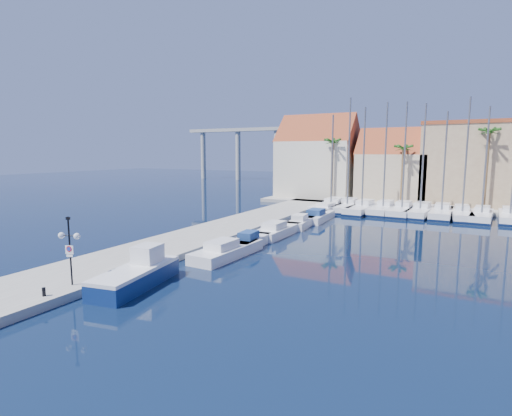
{
  "coord_description": "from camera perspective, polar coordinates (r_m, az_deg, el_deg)",
  "views": [
    {
      "loc": [
        12.12,
        -16.06,
        7.84
      ],
      "look_at": [
        -4.1,
        14.32,
        3.0
      ],
      "focal_mm": 28.0,
      "sensor_mm": 36.0,
      "label": 1
    }
  ],
  "objects": [
    {
      "name": "motorboat_west_2",
      "position": [
        37.82,
        2.99,
        -3.19
      ],
      "size": [
        2.25,
        6.9,
        1.4
      ],
      "rotation": [
        0.0,
        0.0,
        -0.01
      ],
      "color": "white",
      "rests_on": "ground"
    },
    {
      "name": "building_0",
      "position": [
        66.84,
        8.83,
        6.78
      ],
      "size": [
        12.3,
        9.0,
        13.5
      ],
      "color": "beige",
      "rests_on": "shore_north"
    },
    {
      "name": "viaduct",
      "position": [
        110.64,
        0.54,
        9.25
      ],
      "size": [
        48.0,
        2.2,
        14.45
      ],
      "color": "#9E9E99",
      "rests_on": "ground"
    },
    {
      "name": "sailboat_2",
      "position": [
        53.78,
        15.04,
        -0.0
      ],
      "size": [
        3.13,
        9.5,
        13.38
      ],
      "rotation": [
        0.0,
        0.0,
        -0.07
      ],
      "color": "white",
      "rests_on": "ground"
    },
    {
      "name": "motorboat_west_0",
      "position": [
        30.21,
        -4.25,
        -6.07
      ],
      "size": [
        2.53,
        7.09,
        1.4
      ],
      "rotation": [
        0.0,
        0.0,
        -0.04
      ],
      "color": "white",
      "rests_on": "ground"
    },
    {
      "name": "bollard",
      "position": [
        23.58,
        -28.04,
        -10.53
      ],
      "size": [
        0.18,
        0.18,
        0.45
      ],
      "primitive_type": "cylinder",
      "color": "black",
      "rests_on": "quay_west"
    },
    {
      "name": "sailboat_9",
      "position": [
        53.65,
        32.52,
        -0.96
      ],
      "size": [
        2.58,
        8.51,
        14.55
      ],
      "rotation": [
        0.0,
        0.0,
        -0.04
      ],
      "color": "white",
      "rests_on": "ground"
    },
    {
      "name": "motorboat_west_1",
      "position": [
        33.22,
        -0.76,
        -4.75
      ],
      "size": [
        2.05,
        5.3,
        1.4
      ],
      "rotation": [
        0.0,
        0.0,
        0.08
      ],
      "color": "white",
      "rests_on": "ground"
    },
    {
      "name": "sailboat_5",
      "position": [
        53.44,
        22.49,
        -0.38
      ],
      "size": [
        3.13,
        9.24,
        13.58
      ],
      "rotation": [
        0.0,
        0.0,
        -0.08
      ],
      "color": "white",
      "rests_on": "ground"
    },
    {
      "name": "sailboat_6",
      "position": [
        53.28,
        25.0,
        -0.55
      ],
      "size": [
        2.47,
        8.78,
        12.53
      ],
      "rotation": [
        0.0,
        0.0,
        -0.02
      ],
      "color": "white",
      "rests_on": "ground"
    },
    {
      "name": "quay_west",
      "position": [
        37.11,
        -7.3,
        -3.87
      ],
      "size": [
        6.0,
        77.0,
        0.5
      ],
      "primitive_type": "cube",
      "color": "gray",
      "rests_on": "ground"
    },
    {
      "name": "ground",
      "position": [
        21.59,
        -8.56,
        -13.38
      ],
      "size": [
        260.0,
        260.0,
        0.0
      ],
      "primitive_type": "plane",
      "color": "black",
      "rests_on": "ground"
    },
    {
      "name": "palm_0",
      "position": [
        60.83,
        10.9,
        9.03
      ],
      "size": [
        2.6,
        2.6,
        10.15
      ],
      "color": "brown",
      "rests_on": "shore_north"
    },
    {
      "name": "sailboat_4",
      "position": [
        53.67,
        20.19,
        -0.23
      ],
      "size": [
        2.67,
        9.28,
        13.87
      ],
      "rotation": [
        0.0,
        0.0,
        -0.02
      ],
      "color": "white",
      "rests_on": "ground"
    },
    {
      "name": "lamp_post",
      "position": [
        24.2,
        -25.12,
        -4.22
      ],
      "size": [
        1.27,
        0.61,
        3.86
      ],
      "rotation": [
        0.0,
        0.0,
        0.28
      ],
      "color": "black",
      "rests_on": "quay_west"
    },
    {
      "name": "fishing_boat",
      "position": [
        24.79,
        -16.55,
        -8.99
      ],
      "size": [
        3.15,
        6.6,
        2.22
      ],
      "rotation": [
        0.0,
        0.0,
        0.17
      ],
      "color": "navy",
      "rests_on": "ground"
    },
    {
      "name": "building_1",
      "position": [
        63.92,
        19.05,
        5.29
      ],
      "size": [
        10.3,
        8.0,
        11.0
      ],
      "color": "tan",
      "rests_on": "shore_north"
    },
    {
      "name": "sailboat_1",
      "position": [
        55.06,
        13.03,
        0.27
      ],
      "size": [
        2.57,
        9.31,
        14.77
      ],
      "rotation": [
        0.0,
        0.0,
        0.01
      ],
      "color": "white",
      "rests_on": "ground"
    },
    {
      "name": "building_2",
      "position": [
        64.08,
        29.03,
        5.59
      ],
      "size": [
        14.2,
        10.2,
        11.5
      ],
      "color": "tan",
      "rests_on": "shore_north"
    },
    {
      "name": "motorboat_west_3",
      "position": [
        42.4,
        6.45,
        -2.01
      ],
      "size": [
        2.3,
        5.79,
        1.4
      ],
      "rotation": [
        0.0,
        0.0,
        0.09
      ],
      "color": "white",
      "rests_on": "ground"
    },
    {
      "name": "sailboat_7",
      "position": [
        52.85,
        27.33,
        -0.72
      ],
      "size": [
        2.82,
        8.36,
        14.01
      ],
      "rotation": [
        0.0,
        0.0,
        0.08
      ],
      "color": "white",
      "rests_on": "ground"
    },
    {
      "name": "motorboat_west_4",
      "position": [
        46.59,
        8.76,
        -1.15
      ],
      "size": [
        2.54,
        7.11,
        1.4
      ],
      "rotation": [
        0.0,
        0.0,
        0.04
      ],
      "color": "white",
      "rests_on": "ground"
    },
    {
      "name": "sailboat_0",
      "position": [
        55.04,
        10.87,
        0.27
      ],
      "size": [
        3.32,
        11.0,
        12.65
      ],
      "rotation": [
        0.0,
        0.0,
        -0.04
      ],
      "color": "white",
      "rests_on": "ground"
    },
    {
      "name": "sailboat_8",
      "position": [
        52.81,
        29.54,
        -0.9
      ],
      "size": [
        2.79,
        8.33,
        12.86
      ],
      "rotation": [
        0.0,
        0.0,
        -0.08
      ],
      "color": "white",
      "rests_on": "ground"
    },
    {
      "name": "sailboat_3",
      "position": [
        53.92,
        17.81,
        -0.07
      ],
      "size": [
        2.89,
        8.93,
        13.94
      ],
      "rotation": [
        0.0,
        0.0,
        -0.06
      ],
      "color": "white",
      "rests_on": "ground"
    },
    {
      "name": "palm_1",
      "position": [
        58.62,
        20.34,
        7.8
      ],
      "size": [
        2.6,
        2.6,
        9.15
      ],
      "color": "brown",
      "rests_on": "shore_north"
    },
    {
      "name": "palm_2",
      "position": [
        58.13,
        30.35,
        9.07
      ],
      "size": [
        2.6,
        2.6,
        11.15
      ],
      "color": "brown",
      "rests_on": "shore_north"
    },
    {
      "name": "shore_north",
      "position": [
        64.54,
        26.01,
        0.43
      ],
      "size": [
        54.0,
        16.0,
        0.5
      ],
      "primitive_type": "cube",
      "color": "gray",
      "rests_on": "ground"
    },
    {
      "name": "motorboat_west_5",
      "position": [
        52.26,
        10.21,
        -0.19
      ],
      "size": [
        2.91,
        7.45,
        1.4
      ],
      "rotation": [
        0.0,
        0.0,
        -0.08
      ],
      "color": "white",
      "rests_on": "ground"
    }
  ]
}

